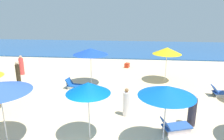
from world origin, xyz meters
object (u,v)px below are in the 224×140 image
beachgoer_0 (21,66)px  beachgoer_3 (126,103)px  beachgoer_1 (18,73)px  beachgoer_2 (192,111)px  umbrella_0 (91,51)px  cooler_box_1 (127,65)px  umbrella_4 (167,51)px  lounge_chair_5_1 (175,127)px  umbrella_6 (88,88)px  umbrella_5 (167,91)px  lounge_chair_0_0 (74,85)px  lounge_chair_1_0 (221,92)px

beachgoer_0 → beachgoer_3: (9.01, -6.24, -0.07)m
beachgoer_1 → beachgoer_2: bearing=-94.6°
umbrella_0 → cooler_box_1: size_ratio=5.29×
umbrella_4 → beachgoer_2: size_ratio=1.63×
lounge_chair_5_1 → umbrella_6: (-3.71, -0.79, 2.01)m
umbrella_4 → beachgoer_2: 6.53m
umbrella_5 → beachgoer_0: size_ratio=1.60×
umbrella_0 → beachgoer_0: (-6.32, 1.89, -1.72)m
umbrella_5 → lounge_chair_0_0: bearing=131.8°
umbrella_5 → beachgoer_3: umbrella_5 is taller
lounge_chair_0_0 → beachgoer_0: 6.01m
beachgoer_0 → cooler_box_1: (8.74, 3.10, -0.54)m
umbrella_4 → beachgoer_3: size_ratio=1.75×
umbrella_6 → beachgoer_3: bearing=54.9°
beachgoer_0 → beachgoer_3: size_ratio=1.09×
lounge_chair_1_0 → umbrella_6: size_ratio=0.56×
lounge_chair_0_0 → beachgoer_3: bearing=-121.5°
beachgoer_3 → umbrella_0: bearing=-6.4°
umbrella_5 → umbrella_6: size_ratio=1.04×
umbrella_4 → beachgoer_0: size_ratio=1.61×
umbrella_0 → lounge_chair_5_1: 7.83m
lounge_chair_1_0 → lounge_chair_5_1: 5.81m
beachgoer_3 → cooler_box_1: bearing=-36.6°
umbrella_0 → umbrella_5: (4.25, -6.79, -0.08)m
umbrella_0 → beachgoer_2: size_ratio=1.67×
beachgoer_3 → umbrella_4: bearing=-64.1°
umbrella_0 → beachgoer_3: size_ratio=1.80×
umbrella_6 → lounge_chair_5_1: bearing=12.0°
lounge_chair_0_0 → umbrella_4: size_ratio=0.52×
beachgoer_0 → beachgoer_1: beachgoer_1 is taller
umbrella_0 → beachgoer_0: umbrella_0 is taller
beachgoer_1 → umbrella_5: bearing=-105.8°
umbrella_5 → lounge_chair_5_1: 2.49m
umbrella_6 → cooler_box_1: bearing=83.9°
umbrella_0 → lounge_chair_0_0: umbrella_0 is taller
cooler_box_1 → umbrella_4: bearing=-122.8°
umbrella_5 → beachgoer_3: size_ratio=1.74×
cooler_box_1 → lounge_chair_0_0: bearing=167.2°
lounge_chair_5_1 → lounge_chair_1_0: bearing=-58.4°
beachgoer_3 → cooler_box_1: (-0.27, 9.34, -0.47)m
umbrella_4 → umbrella_5: bearing=-98.4°
umbrella_6 → beachgoer_1: (-6.62, 6.20, -1.49)m
umbrella_4 → umbrella_6: (-4.24, -7.80, -0.09)m
lounge_chair_0_0 → umbrella_5: umbrella_5 is taller
umbrella_0 → umbrella_5: bearing=-57.9°
umbrella_4 → umbrella_6: umbrella_4 is taller
umbrella_4 → umbrella_6: 8.88m
lounge_chair_0_0 → beachgoer_1: bearing=93.5°
lounge_chair_0_0 → beachgoer_0: bearing=73.8°
beachgoer_3 → cooler_box_1: 9.36m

